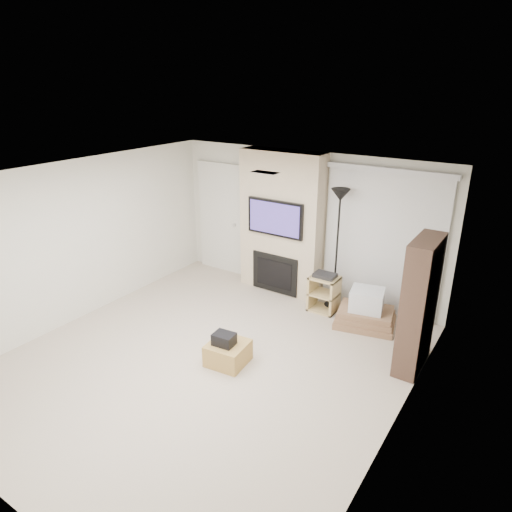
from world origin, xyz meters
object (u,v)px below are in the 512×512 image
Objects in this scene: box_stack at (366,312)px; bookshelf at (419,305)px; av_stand at (324,291)px; ottoman at (228,353)px; floor_lamp at (339,216)px.

bookshelf is (0.91, -0.69, 0.67)m from box_stack.
av_stand is 0.37× the size of bookshelf.
ottoman is 0.49× the size of box_stack.
floor_lamp is at bearing 147.76° from bookshelf.
av_stand is 0.77m from box_stack.
box_stack is at bearing -6.76° from av_stand.
floor_lamp is 2.00m from bookshelf.
floor_lamp is 1.98× the size of box_stack.
ottoman is at bearing -148.02° from bookshelf.
av_stand is (0.42, 2.08, 0.20)m from ottoman.
box_stack is (0.76, -0.09, -0.12)m from av_stand.
av_stand is 0.65× the size of box_stack.
bookshelf is (2.08, 1.30, 0.75)m from ottoman.
ottoman is 0.25× the size of floor_lamp.
box_stack is at bearing 142.62° from bookshelf.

